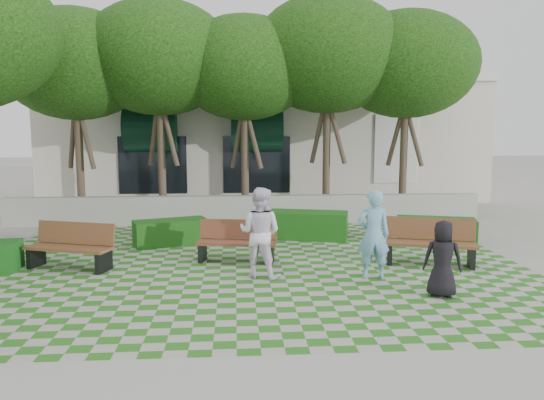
{
  "coord_description": "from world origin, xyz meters",
  "views": [
    {
      "loc": [
        -0.33,
        -10.44,
        3.05
      ],
      "look_at": [
        0.5,
        1.5,
        1.4
      ],
      "focal_mm": 35.0,
      "sensor_mm": 36.0,
      "label": 1
    }
  ],
  "objects": [
    {
      "name": "ground",
      "position": [
        0.0,
        0.0,
        0.0
      ],
      "size": [
        90.0,
        90.0,
        0.0
      ],
      "primitive_type": "plane",
      "color": "gray",
      "rests_on": "ground"
    },
    {
      "name": "lawn",
      "position": [
        0.0,
        1.0,
        0.01
      ],
      "size": [
        12.0,
        12.0,
        0.0
      ],
      "primitive_type": "plane",
      "color": "#2B721E",
      "rests_on": "ground"
    },
    {
      "name": "sidewalk_south",
      "position": [
        0.0,
        -4.7,
        0.01
      ],
      "size": [
        16.0,
        2.0,
        0.01
      ],
      "primitive_type": "cube",
      "color": "#9E9B93",
      "rests_on": "ground"
    },
    {
      "name": "retaining_wall",
      "position": [
        0.0,
        6.2,
        0.45
      ],
      "size": [
        15.0,
        0.36,
        0.9
      ],
      "primitive_type": "cube",
      "color": "#9E9B93",
      "rests_on": "ground"
    },
    {
      "name": "bench_east",
      "position": [
        3.99,
        0.84,
        0.5
      ],
      "size": [
        2.06,
        1.19,
        1.03
      ],
      "rotation": [
        0.0,
        0.0,
        -0.29
      ],
      "color": "brown",
      "rests_on": "ground"
    },
    {
      "name": "bench_mid",
      "position": [
        -0.31,
        1.43,
        0.45
      ],
      "size": [
        1.86,
        0.9,
        0.94
      ],
      "rotation": [
        0.0,
        0.0,
        -0.18
      ],
      "color": "brown",
      "rests_on": "ground"
    },
    {
      "name": "bench_west",
      "position": [
        -3.9,
        1.05,
        0.48
      ],
      "size": [
        1.99,
        1.2,
        0.99
      ],
      "rotation": [
        0.0,
        0.0,
        -0.32
      ],
      "color": "brown",
      "rests_on": "ground"
    },
    {
      "name": "hedge_east",
      "position": [
        4.9,
        2.85,
        0.35
      ],
      "size": [
        2.13,
        1.32,
        0.69
      ],
      "primitive_type": "cube",
      "rotation": [
        0.0,
        0.0,
        -0.29
      ],
      "color": "#134914",
      "rests_on": "ground"
    },
    {
      "name": "hedge_midright",
      "position": [
        1.65,
        3.79,
        0.38
      ],
      "size": [
        2.29,
        1.37,
        0.75
      ],
      "primitive_type": "cube",
      "rotation": [
        0.0,
        0.0,
        -0.26
      ],
      "color": "#164C14",
      "rests_on": "ground"
    },
    {
      "name": "hedge_midleft",
      "position": [
        -2.03,
        3.29,
        0.33
      ],
      "size": [
        2.01,
        1.34,
        0.65
      ],
      "primitive_type": "cube",
      "rotation": [
        0.0,
        0.0,
        0.35
      ],
      "color": "#164612",
      "rests_on": "ground"
    },
    {
      "name": "person_blue",
      "position": [
        2.43,
        -0.17,
        0.91
      ],
      "size": [
        0.69,
        0.48,
        1.81
      ],
      "primitive_type": "imported",
      "rotation": [
        0.0,
        0.0,
        3.08
      ],
      "color": "#75AED5",
      "rests_on": "ground"
    },
    {
      "name": "person_dark",
      "position": [
        3.38,
        -1.38,
        0.7
      ],
      "size": [
        0.79,
        0.65,
        1.4
      ],
      "primitive_type": "imported",
      "rotation": [
        0.0,
        0.0,
        2.8
      ],
      "color": "black",
      "rests_on": "ground"
    },
    {
      "name": "person_white",
      "position": [
        0.16,
        0.11,
        0.93
      ],
      "size": [
        1.1,
        1.0,
        1.85
      ],
      "primitive_type": "imported",
      "rotation": [
        0.0,
        0.0,
        2.73
      ],
      "color": "white",
      "rests_on": "ground"
    },
    {
      "name": "tree_row",
      "position": [
        -1.86,
        5.95,
        5.18
      ],
      "size": [
        17.7,
        13.4,
        7.41
      ],
      "color": "#47382B",
      "rests_on": "ground"
    },
    {
      "name": "building",
      "position": [
        0.93,
        14.08,
        2.52
      ],
      "size": [
        18.0,
        8.92,
        5.15
      ],
      "color": "beige",
      "rests_on": "ground"
    }
  ]
}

